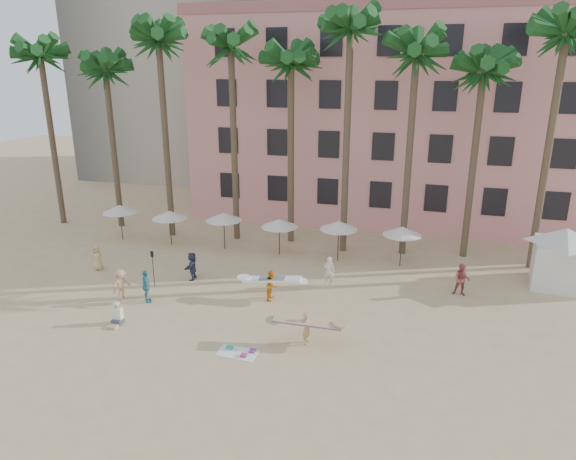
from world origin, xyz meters
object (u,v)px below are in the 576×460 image
(carrier_yellow, at_px, (307,326))
(cabana, at_px, (563,252))
(pink_hotel, at_px, (416,118))
(carrier_white, at_px, (272,284))

(carrier_yellow, bearing_deg, cabana, 38.73)
(pink_hotel, height_order, carrier_yellow, pink_hotel)
(cabana, bearing_deg, carrier_white, -158.71)
(pink_hotel, relative_size, carrier_yellow, 11.00)
(pink_hotel, bearing_deg, carrier_white, -107.84)
(pink_hotel, height_order, carrier_white, pink_hotel)
(pink_hotel, xyz_separation_m, carrier_yellow, (-3.58, -24.28, -7.09))
(carrier_white, bearing_deg, pink_hotel, 72.16)
(carrier_yellow, xyz_separation_m, carrier_white, (-2.91, 4.09, -0.00))
(cabana, xyz_separation_m, carrier_yellow, (-12.68, -10.17, -1.16))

